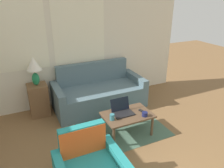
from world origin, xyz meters
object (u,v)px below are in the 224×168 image
Objects in this scene: table_lamp at (34,67)px; cup_navy at (145,114)px; coffee_table at (127,117)px; cup_yellow at (112,117)px; tv_remote at (142,111)px; laptop at (122,110)px; couch at (98,94)px.

table_lamp reaches higher than cup_navy.
cup_yellow is (-0.32, -0.05, 0.10)m from coffee_table.
coffee_table is at bearing 171.47° from tv_remote.
table_lamp reaches higher than laptop.
table_lamp reaches higher than tv_remote.
cup_yellow is at bearing -55.40° from table_lamp.
coffee_table is 0.14m from laptop.
coffee_table is at bearing -49.32° from laptop.
couch is at bearing 89.83° from laptop.
couch is 1.12m from laptop.
couch is 1.27m from cup_yellow.
cup_yellow is 0.66× the size of tv_remote.
cup_navy is 0.56m from cup_yellow.
tv_remote is (0.59, 0.01, -0.04)m from cup_yellow.
table_lamp is 1.80m from cup_yellow.
couch is at bearing -7.79° from table_lamp.
laptop reaches higher than cup_yellow.
couch reaches higher than cup_yellow.
cup_yellow reaches higher than tv_remote.
coffee_table is 5.33× the size of tv_remote.
couch reaches higher than tv_remote.
tv_remote reaches higher than coffee_table.
couch is 12.18× the size of tv_remote.
tv_remote is at bearing -41.91° from table_lamp.
laptop is at bearing -46.35° from table_lamp.
cup_yellow reaches higher than coffee_table.
laptop is (-0.07, 0.08, 0.10)m from coffee_table.
laptop is 2.20× the size of tv_remote.
table_lamp is at bearing 133.65° from laptop.
cup_yellow is 0.59m from tv_remote.
cup_yellow is (-0.25, -1.24, 0.17)m from couch.
coffee_table is at bearing 141.93° from cup_navy.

